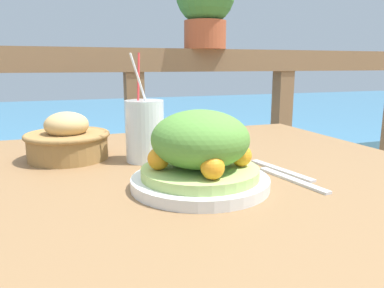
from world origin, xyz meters
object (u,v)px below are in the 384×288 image
object	(u,v)px
drink_glass	(145,131)
potted_plant	(205,3)
salad_plate	(200,155)
bread_basket	(68,140)

from	to	relation	value
drink_glass	potted_plant	bearing A→B (deg)	57.65
drink_glass	potted_plant	world-z (taller)	potted_plant
salad_plate	potted_plant	size ratio (longest dim) A/B	0.77
drink_glass	bread_basket	size ratio (longest dim) A/B	1.26
salad_plate	drink_glass	distance (m)	0.23
salad_plate	bread_basket	bearing A→B (deg)	125.76
drink_glass	bread_basket	world-z (taller)	drink_glass
salad_plate	drink_glass	size ratio (longest dim) A/B	1.02
drink_glass	potted_plant	size ratio (longest dim) A/B	0.75
potted_plant	bread_basket	bearing A→B (deg)	-135.90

